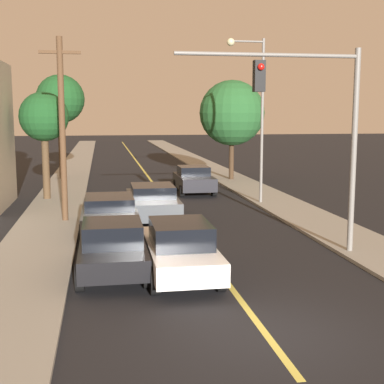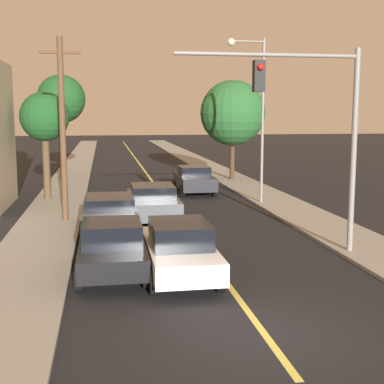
{
  "view_description": "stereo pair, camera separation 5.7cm",
  "coord_description": "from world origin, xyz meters",
  "px_view_note": "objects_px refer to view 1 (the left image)",
  "views": [
    {
      "loc": [
        -3.15,
        -9.81,
        4.39
      ],
      "look_at": [
        0.0,
        8.83,
        1.6
      ],
      "focal_mm": 50.0,
      "sensor_mm": 36.0,
      "label": 1
    },
    {
      "loc": [
        -3.1,
        -9.82,
        4.39
      ],
      "look_at": [
        0.0,
        8.83,
        1.6
      ],
      "focal_mm": 50.0,
      "sensor_mm": 36.0,
      "label": 2
    }
  ],
  "objects_px": {
    "car_near_lane_second": "(152,202)",
    "tree_right_near": "(232,113)",
    "car_near_lane_front": "(180,248)",
    "utility_pole_left": "(62,126)",
    "traffic_signal_mast": "(314,114)",
    "car_far_oncoming": "(194,180)",
    "tree_left_near": "(60,100)",
    "streetlamp_right": "(254,100)",
    "car_outer_lane_front": "(113,248)",
    "tree_left_far": "(44,118)",
    "car_outer_lane_second": "(109,213)"
  },
  "relations": [
    {
      "from": "car_near_lane_front",
      "to": "utility_pole_left",
      "type": "distance_m",
      "value": 9.17
    },
    {
      "from": "streetlamp_right",
      "to": "tree_right_near",
      "type": "height_order",
      "value": "streetlamp_right"
    },
    {
      "from": "car_outer_lane_front",
      "to": "utility_pole_left",
      "type": "height_order",
      "value": "utility_pole_left"
    },
    {
      "from": "car_outer_lane_front",
      "to": "utility_pole_left",
      "type": "xyz_separation_m",
      "value": [
        -1.74,
        7.5,
        3.1
      ]
    },
    {
      "from": "car_outer_lane_second",
      "to": "tree_left_near",
      "type": "height_order",
      "value": "tree_left_near"
    },
    {
      "from": "car_near_lane_front",
      "to": "car_near_lane_second",
      "type": "relative_size",
      "value": 0.98
    },
    {
      "from": "tree_left_near",
      "to": "streetlamp_right",
      "type": "bearing_deg",
      "value": -49.22
    },
    {
      "from": "car_near_lane_front",
      "to": "car_far_oncoming",
      "type": "xyz_separation_m",
      "value": [
        2.97,
        14.99,
        -0.02
      ]
    },
    {
      "from": "tree_left_near",
      "to": "car_near_lane_second",
      "type": "bearing_deg",
      "value": -72.26
    },
    {
      "from": "car_near_lane_second",
      "to": "car_outer_lane_second",
      "type": "distance_m",
      "value": 2.78
    },
    {
      "from": "tree_left_near",
      "to": "car_near_lane_front",
      "type": "bearing_deg",
      "value": -78.31
    },
    {
      "from": "car_outer_lane_second",
      "to": "tree_left_far",
      "type": "height_order",
      "value": "tree_left_far"
    },
    {
      "from": "streetlamp_right",
      "to": "tree_left_far",
      "type": "bearing_deg",
      "value": 164.08
    },
    {
      "from": "car_outer_lane_front",
      "to": "car_outer_lane_second",
      "type": "height_order",
      "value": "car_outer_lane_front"
    },
    {
      "from": "tree_left_near",
      "to": "utility_pole_left",
      "type": "bearing_deg",
      "value": -85.76
    },
    {
      "from": "traffic_signal_mast",
      "to": "utility_pole_left",
      "type": "distance_m",
      "value": 10.13
    },
    {
      "from": "car_near_lane_front",
      "to": "traffic_signal_mast",
      "type": "xyz_separation_m",
      "value": [
        4.28,
        1.43,
        3.59
      ]
    },
    {
      "from": "car_near_lane_front",
      "to": "car_outer_lane_second",
      "type": "height_order",
      "value": "car_near_lane_front"
    },
    {
      "from": "tree_left_far",
      "to": "tree_right_near",
      "type": "xyz_separation_m",
      "value": [
        11.14,
        6.32,
        0.24
      ]
    },
    {
      "from": "utility_pole_left",
      "to": "streetlamp_right",
      "type": "bearing_deg",
      "value": 18.93
    },
    {
      "from": "car_near_lane_second",
      "to": "streetlamp_right",
      "type": "bearing_deg",
      "value": 30.45
    },
    {
      "from": "car_near_lane_front",
      "to": "car_near_lane_second",
      "type": "height_order",
      "value": "car_near_lane_front"
    },
    {
      "from": "car_near_lane_second",
      "to": "streetlamp_right",
      "type": "xyz_separation_m",
      "value": [
        5.16,
        3.03,
        4.24
      ]
    },
    {
      "from": "traffic_signal_mast",
      "to": "tree_left_near",
      "type": "xyz_separation_m",
      "value": [
        -8.86,
        20.73,
        0.86
      ]
    },
    {
      "from": "tree_left_near",
      "to": "tree_right_near",
      "type": "height_order",
      "value": "tree_left_near"
    },
    {
      "from": "car_near_lane_front",
      "to": "streetlamp_right",
      "type": "distance_m",
      "value": 12.75
    },
    {
      "from": "car_near_lane_second",
      "to": "utility_pole_left",
      "type": "relative_size",
      "value": 0.64
    },
    {
      "from": "car_outer_lane_front",
      "to": "tree_right_near",
      "type": "relative_size",
      "value": 0.62
    },
    {
      "from": "car_outer_lane_second",
      "to": "tree_left_far",
      "type": "distance_m",
      "value": 9.21
    },
    {
      "from": "car_far_oncoming",
      "to": "utility_pole_left",
      "type": "bearing_deg",
      "value": 47.59
    },
    {
      "from": "streetlamp_right",
      "to": "utility_pole_left",
      "type": "xyz_separation_m",
      "value": [
        -8.69,
        -2.98,
        -1.13
      ]
    },
    {
      "from": "tree_right_near",
      "to": "car_far_oncoming",
      "type": "bearing_deg",
      "value": -123.75
    },
    {
      "from": "car_outer_lane_front",
      "to": "tree_left_far",
      "type": "height_order",
      "value": "tree_left_far"
    },
    {
      "from": "car_outer_lane_front",
      "to": "tree_left_far",
      "type": "distance_m",
      "value": 14.07
    },
    {
      "from": "car_near_lane_second",
      "to": "car_outer_lane_front",
      "type": "distance_m",
      "value": 7.66
    },
    {
      "from": "car_near_lane_second",
      "to": "traffic_signal_mast",
      "type": "distance_m",
      "value": 8.49
    },
    {
      "from": "car_far_oncoming",
      "to": "tree_left_far",
      "type": "relative_size",
      "value": 0.75
    },
    {
      "from": "car_outer_lane_front",
      "to": "tree_right_near",
      "type": "xyz_separation_m",
      "value": [
        8.12,
        19.64,
        3.63
      ]
    },
    {
      "from": "traffic_signal_mast",
      "to": "tree_left_near",
      "type": "bearing_deg",
      "value": 113.15
    },
    {
      "from": "streetlamp_right",
      "to": "car_near_lane_front",
      "type": "bearing_deg",
      "value": -115.42
    },
    {
      "from": "car_outer_lane_front",
      "to": "car_far_oncoming",
      "type": "height_order",
      "value": "car_outer_lane_front"
    },
    {
      "from": "car_outer_lane_front",
      "to": "tree_right_near",
      "type": "bearing_deg",
      "value": 67.54
    },
    {
      "from": "traffic_signal_mast",
      "to": "streetlamp_right",
      "type": "relative_size",
      "value": 0.8
    },
    {
      "from": "car_near_lane_second",
      "to": "tree_right_near",
      "type": "height_order",
      "value": "tree_right_near"
    },
    {
      "from": "car_near_lane_front",
      "to": "tree_left_near",
      "type": "height_order",
      "value": "tree_left_near"
    },
    {
      "from": "streetlamp_right",
      "to": "tree_right_near",
      "type": "bearing_deg",
      "value": 82.73
    },
    {
      "from": "traffic_signal_mast",
      "to": "tree_left_far",
      "type": "height_order",
      "value": "traffic_signal_mast"
    },
    {
      "from": "car_near_lane_second",
      "to": "car_far_oncoming",
      "type": "height_order",
      "value": "same"
    },
    {
      "from": "car_outer_lane_second",
      "to": "tree_left_far",
      "type": "xyz_separation_m",
      "value": [
        -3.02,
        8.01,
        3.42
      ]
    },
    {
      "from": "utility_pole_left",
      "to": "tree_right_near",
      "type": "height_order",
      "value": "utility_pole_left"
    }
  ]
}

